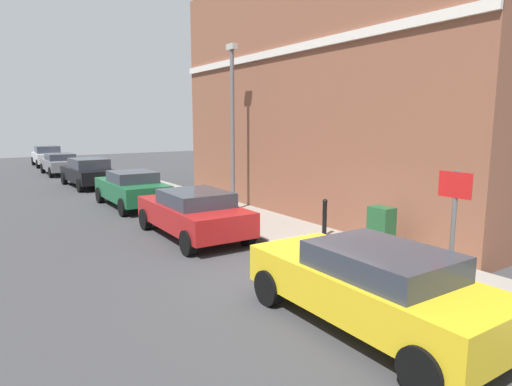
% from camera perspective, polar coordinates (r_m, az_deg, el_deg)
% --- Properties ---
extents(ground, '(80.00, 80.00, 0.00)m').
position_cam_1_polar(ground, '(9.29, 6.12, -11.21)').
color(ground, '#38383A').
extents(sidewalk, '(2.32, 30.00, 0.15)m').
position_cam_1_polar(sidewalk, '(15.12, -2.67, -2.88)').
color(sidewalk, gray).
rests_on(sidewalk, ground).
extents(corner_building, '(6.93, 13.59, 8.44)m').
position_cam_1_polar(corner_building, '(16.79, 13.24, 12.33)').
color(corner_building, brown).
rests_on(corner_building, ground).
extents(car_yellow, '(1.88, 4.30, 1.37)m').
position_cam_1_polar(car_yellow, '(7.17, 14.83, -11.50)').
color(car_yellow, gold).
rests_on(car_yellow, ground).
extents(car_red, '(2.01, 4.31, 1.35)m').
position_cam_1_polar(car_red, '(12.46, -8.23, -2.51)').
color(car_red, maroon).
rests_on(car_red, ground).
extents(car_green, '(1.87, 4.25, 1.40)m').
position_cam_1_polar(car_green, '(17.47, -15.96, 0.61)').
color(car_green, '#195933').
rests_on(car_green, ground).
extents(car_black, '(1.98, 4.39, 1.46)m').
position_cam_1_polar(car_black, '(23.70, -21.08, 2.58)').
color(car_black, black).
rests_on(car_black, ground).
extents(car_grey, '(1.87, 4.02, 1.33)m').
position_cam_1_polar(car_grey, '(30.11, -24.24, 3.56)').
color(car_grey, slate).
rests_on(car_grey, ground).
extents(car_silver, '(2.00, 4.02, 1.52)m').
position_cam_1_polar(car_silver, '(36.37, -25.62, 4.40)').
color(car_silver, '#B7B7BC').
rests_on(car_silver, ground).
extents(utility_cabinet, '(0.46, 0.61, 1.15)m').
position_cam_1_polar(utility_cabinet, '(10.62, 16.03, -5.06)').
color(utility_cabinet, '#1E4C28').
rests_on(utility_cabinet, sidewalk).
extents(bollard_near_cabinet, '(0.14, 0.14, 1.04)m').
position_cam_1_polar(bollard_near_cabinet, '(12.03, 8.98, -3.04)').
color(bollard_near_cabinet, black).
rests_on(bollard_near_cabinet, sidewalk).
extents(street_sign, '(0.08, 0.60, 2.30)m').
position_cam_1_polar(street_sign, '(8.11, 24.45, -2.78)').
color(street_sign, '#59595B').
rests_on(street_sign, sidewalk).
extents(lamppost, '(0.20, 0.44, 5.72)m').
position_cam_1_polar(lamppost, '(15.33, -3.11, 9.44)').
color(lamppost, '#59595B').
rests_on(lamppost, sidewalk).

